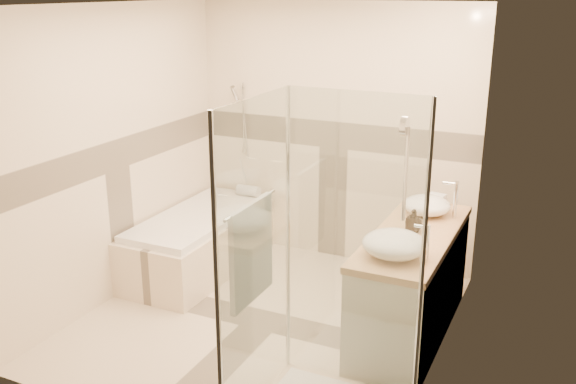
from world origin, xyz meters
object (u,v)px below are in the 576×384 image
at_px(bathtub, 200,239).
at_px(amenity_bottle_a, 413,221).
at_px(vessel_sink_near, 427,205).
at_px(vessel_sink_far, 394,244).
at_px(shower_enclosure, 311,347).
at_px(amenity_bottle_b, 414,220).
at_px(vanity, 411,284).

height_order(bathtub, amenity_bottle_a, amenity_bottle_a).
height_order(vessel_sink_near, amenity_bottle_a, amenity_bottle_a).
xyz_separation_m(vessel_sink_far, amenity_bottle_a, (0.00, 0.49, 0.00)).
bearing_deg(shower_enclosure, amenity_bottle_b, 78.31).
bearing_deg(amenity_bottle_b, vessel_sink_near, 90.00).
height_order(vessel_sink_far, amenity_bottle_a, amenity_bottle_a).
relative_size(amenity_bottle_a, amenity_bottle_b, 1.06).
distance_m(vessel_sink_near, vessel_sink_far, 0.94).
bearing_deg(amenity_bottle_a, vessel_sink_near, 90.00).
xyz_separation_m(vanity, vessel_sink_far, (-0.02, -0.48, 0.51)).
distance_m(vessel_sink_far, amenity_bottle_a, 0.49).
relative_size(shower_enclosure, amenity_bottle_a, 11.31).
bearing_deg(amenity_bottle_a, amenity_bottle_b, 90.00).
xyz_separation_m(vanity, amenity_bottle_b, (-0.02, 0.05, 0.51)).
relative_size(vanity, shower_enclosure, 0.79).
relative_size(bathtub, vessel_sink_near, 4.45).
bearing_deg(amenity_bottle_b, shower_enclosure, -101.69).
distance_m(vanity, shower_enclosure, 1.31).
distance_m(shower_enclosure, amenity_bottle_b, 1.41).
bearing_deg(vessel_sink_near, bathtub, -177.08).
bearing_deg(vessel_sink_far, vanity, 87.61).
bearing_deg(vessel_sink_near, amenity_bottle_a, -90.00).
xyz_separation_m(shower_enclosure, vessel_sink_near, (0.27, 1.73, 0.42)).
bearing_deg(bathtub, vessel_sink_near, 2.92).
bearing_deg(amenity_bottle_b, amenity_bottle_a, -90.00).
bearing_deg(shower_enclosure, amenity_bottle_a, 78.00).
distance_m(shower_enclosure, vessel_sink_far, 0.94).
distance_m(vanity, amenity_bottle_a, 0.51).
xyz_separation_m(bathtub, vanity, (2.15, -0.35, 0.12)).
relative_size(vanity, vessel_sink_near, 4.24).
bearing_deg(amenity_bottle_b, vanity, -67.12).
bearing_deg(amenity_bottle_a, vessel_sink_far, -90.00).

